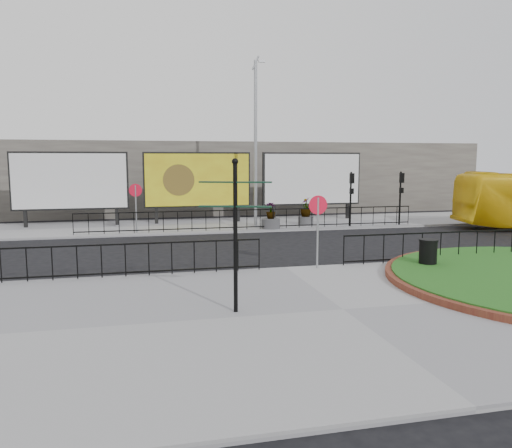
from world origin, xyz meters
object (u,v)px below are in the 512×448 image
object	(u,v)px
fingerpost_sign	(235,220)
planter_b	(271,220)
billboard_mid	(198,180)
lamp_post	(256,141)
planter_c	(306,213)
litter_bin	(428,254)

from	to	relation	value
fingerpost_sign	planter_b	size ratio (longest dim) A/B	2.62
billboard_mid	lamp_post	bearing A→B (deg)	-33.25
billboard_mid	planter_b	bearing A→B (deg)	-44.33
lamp_post	planter_c	size ratio (longest dim) A/B	5.96
litter_bin	planter_c	distance (m)	12.14
planter_c	billboard_mid	bearing A→B (deg)	158.40
lamp_post	litter_bin	size ratio (longest dim) A/B	8.97
lamp_post	litter_bin	xyz separation A→B (m)	(2.99, -12.48, -4.19)
planter_b	fingerpost_sign	bearing A→B (deg)	-108.04
planter_c	lamp_post	bearing A→B (deg)	173.10
planter_b	planter_c	world-z (taller)	planter_c
lamp_post	planter_b	size ratio (longest dim) A/B	6.58
lamp_post	fingerpost_sign	distance (m)	16.30
fingerpost_sign	planter_b	bearing A→B (deg)	93.40
billboard_mid	litter_bin	size ratio (longest dim) A/B	6.02
planter_c	planter_b	bearing A→B (deg)	-154.81
fingerpost_sign	planter_b	world-z (taller)	fingerpost_sign
planter_b	litter_bin	bearing A→B (deg)	-77.24
billboard_mid	planter_b	distance (m)	5.29
billboard_mid	fingerpost_sign	xyz separation A→B (m)	(-1.10, -17.55, -0.26)
lamp_post	planter_c	bearing A→B (deg)	-6.90
fingerpost_sign	lamp_post	bearing A→B (deg)	96.66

